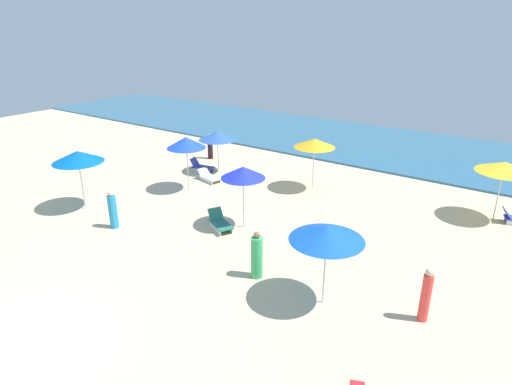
{
  "coord_description": "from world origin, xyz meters",
  "views": [
    {
      "loc": [
        10.4,
        -3.95,
        8.11
      ],
      "look_at": [
        0.66,
        9.98,
        1.32
      ],
      "focal_mm": 30.51,
      "sensor_mm": 36.0,
      "label": 1
    }
  ],
  "objects_px": {
    "umbrella_4": "(243,172)",
    "umbrella_5": "(315,143)",
    "beachgoer_2": "(210,147)",
    "lounge_chair_1_1": "(209,177)",
    "umbrella_2": "(78,157)",
    "beachgoer_3": "(257,256)",
    "umbrella_6": "(327,234)",
    "beachgoer_0": "(426,295)",
    "umbrella_3": "(186,143)",
    "lounge_chair_4_0": "(220,223)",
    "umbrella_0": "(504,167)",
    "beachgoer_4": "(113,210)",
    "umbrella_1": "(217,136)",
    "lounge_chair_1_0": "(202,167)"
  },
  "relations": [
    {
      "from": "umbrella_0",
      "to": "lounge_chair_1_1",
      "type": "bearing_deg",
      "value": -165.68
    },
    {
      "from": "umbrella_1",
      "to": "umbrella_3",
      "type": "xyz_separation_m",
      "value": [
        0.54,
        -3.03,
        0.37
      ]
    },
    {
      "from": "umbrella_3",
      "to": "lounge_chair_1_1",
      "type": "bearing_deg",
      "value": 92.23
    },
    {
      "from": "lounge_chair_1_0",
      "to": "umbrella_2",
      "type": "bearing_deg",
      "value": 162.95
    },
    {
      "from": "beachgoer_3",
      "to": "beachgoer_4",
      "type": "bearing_deg",
      "value": 52.62
    },
    {
      "from": "umbrella_3",
      "to": "umbrella_4",
      "type": "relative_size",
      "value": 1.04
    },
    {
      "from": "lounge_chair_4_0",
      "to": "beachgoer_3",
      "type": "bearing_deg",
      "value": -94.88
    },
    {
      "from": "beachgoer_0",
      "to": "umbrella_5",
      "type": "bearing_deg",
      "value": 83.65
    },
    {
      "from": "lounge_chair_4_0",
      "to": "umbrella_6",
      "type": "height_order",
      "value": "umbrella_6"
    },
    {
      "from": "umbrella_3",
      "to": "beachgoer_2",
      "type": "xyz_separation_m",
      "value": [
        -2.62,
        4.76,
        -1.75
      ]
    },
    {
      "from": "umbrella_5",
      "to": "umbrella_6",
      "type": "bearing_deg",
      "value": -60.06
    },
    {
      "from": "beachgoer_4",
      "to": "beachgoer_0",
      "type": "bearing_deg",
      "value": -134.95
    },
    {
      "from": "umbrella_3",
      "to": "lounge_chair_4_0",
      "type": "distance_m",
      "value": 5.3
    },
    {
      "from": "umbrella_4",
      "to": "umbrella_5",
      "type": "distance_m",
      "value": 5.53
    },
    {
      "from": "umbrella_0",
      "to": "umbrella_3",
      "type": "height_order",
      "value": "umbrella_3"
    },
    {
      "from": "lounge_chair_1_0",
      "to": "umbrella_3",
      "type": "height_order",
      "value": "umbrella_3"
    },
    {
      "from": "umbrella_3",
      "to": "beachgoer_0",
      "type": "relative_size",
      "value": 1.61
    },
    {
      "from": "lounge_chair_1_0",
      "to": "lounge_chair_4_0",
      "type": "height_order",
      "value": "lounge_chair_4_0"
    },
    {
      "from": "umbrella_1",
      "to": "beachgoer_4",
      "type": "bearing_deg",
      "value": -83.13
    },
    {
      "from": "umbrella_2",
      "to": "beachgoer_3",
      "type": "distance_m",
      "value": 9.89
    },
    {
      "from": "umbrella_6",
      "to": "beachgoer_0",
      "type": "relative_size",
      "value": 1.5
    },
    {
      "from": "umbrella_3",
      "to": "beachgoer_2",
      "type": "height_order",
      "value": "umbrella_3"
    },
    {
      "from": "lounge_chair_1_0",
      "to": "umbrella_5",
      "type": "distance_m",
      "value": 7.04
    },
    {
      "from": "umbrella_1",
      "to": "beachgoer_0",
      "type": "xyz_separation_m",
      "value": [
        13.2,
        -6.76,
        -1.29
      ]
    },
    {
      "from": "umbrella_3",
      "to": "umbrella_6",
      "type": "bearing_deg",
      "value": -25.04
    },
    {
      "from": "lounge_chair_1_0",
      "to": "beachgoer_2",
      "type": "xyz_separation_m",
      "value": [
        -1.12,
        2.1,
        0.5
      ]
    },
    {
      "from": "umbrella_2",
      "to": "lounge_chair_4_0",
      "type": "xyz_separation_m",
      "value": [
        6.42,
        1.93,
        -2.22
      ]
    },
    {
      "from": "umbrella_0",
      "to": "umbrella_6",
      "type": "bearing_deg",
      "value": -109.19
    },
    {
      "from": "umbrella_0",
      "to": "umbrella_5",
      "type": "relative_size",
      "value": 0.98
    },
    {
      "from": "umbrella_0",
      "to": "umbrella_1",
      "type": "xyz_separation_m",
      "value": [
        -13.82,
        -2.02,
        -0.27
      ]
    },
    {
      "from": "beachgoer_4",
      "to": "umbrella_3",
      "type": "bearing_deg",
      "value": -45.77
    },
    {
      "from": "beachgoer_2",
      "to": "lounge_chair_1_1",
      "type": "bearing_deg",
      "value": 17.34
    },
    {
      "from": "lounge_chair_1_1",
      "to": "lounge_chair_4_0",
      "type": "relative_size",
      "value": 1.0
    },
    {
      "from": "umbrella_3",
      "to": "umbrella_6",
      "type": "height_order",
      "value": "umbrella_3"
    },
    {
      "from": "umbrella_1",
      "to": "beachgoer_2",
      "type": "relative_size",
      "value": 1.51
    },
    {
      "from": "umbrella_1",
      "to": "beachgoer_2",
      "type": "xyz_separation_m",
      "value": [
        -2.07,
        1.73,
        -1.38
      ]
    },
    {
      "from": "umbrella_6",
      "to": "beachgoer_2",
      "type": "xyz_separation_m",
      "value": [
        -12.53,
        9.39,
        -1.63
      ]
    },
    {
      "from": "beachgoer_2",
      "to": "umbrella_0",
      "type": "bearing_deg",
      "value": 69.09
    },
    {
      "from": "lounge_chair_1_0",
      "to": "lounge_chair_4_0",
      "type": "bearing_deg",
      "value": -143.22
    },
    {
      "from": "umbrella_0",
      "to": "lounge_chair_4_0",
      "type": "distance_m",
      "value": 12.07
    },
    {
      "from": "umbrella_6",
      "to": "beachgoer_2",
      "type": "relative_size",
      "value": 1.65
    },
    {
      "from": "beachgoer_0",
      "to": "beachgoer_4",
      "type": "xyz_separation_m",
      "value": [
        -12.24,
        -1.21,
        -0.06
      ]
    },
    {
      "from": "lounge_chair_1_0",
      "to": "umbrella_5",
      "type": "relative_size",
      "value": 0.53
    },
    {
      "from": "lounge_chair_4_0",
      "to": "umbrella_5",
      "type": "distance_m",
      "value": 6.66
    },
    {
      "from": "lounge_chair_1_0",
      "to": "beachgoer_4",
      "type": "relative_size",
      "value": 0.86
    },
    {
      "from": "umbrella_5",
      "to": "lounge_chair_4_0",
      "type": "bearing_deg",
      "value": -99.11
    },
    {
      "from": "beachgoer_4",
      "to": "umbrella_0",
      "type": "bearing_deg",
      "value": -102.77
    },
    {
      "from": "umbrella_0",
      "to": "umbrella_2",
      "type": "height_order",
      "value": "umbrella_2"
    },
    {
      "from": "umbrella_5",
      "to": "beachgoer_2",
      "type": "distance_m",
      "value": 7.98
    },
    {
      "from": "beachgoer_2",
      "to": "beachgoer_4",
      "type": "relative_size",
      "value": 0.94
    }
  ]
}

